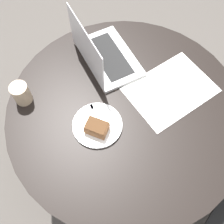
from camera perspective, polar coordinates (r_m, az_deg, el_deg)
ground_plane at (r=1.82m, az=1.99°, el=-9.75°), size 12.00×12.00×0.00m
dining_table at (r=1.31m, az=2.73°, el=-2.32°), size 1.07×1.07×0.71m
paper_document at (r=1.24m, az=12.64°, el=4.75°), size 0.47×0.44×0.00m
plate at (r=1.12m, az=-3.19°, el=-2.85°), size 0.21×0.21×0.01m
cake_slice at (r=1.08m, az=-3.35°, el=-3.42°), size 0.07×0.09×0.05m
fork at (r=1.13m, az=-3.64°, el=-1.08°), size 0.14×0.13×0.00m
coffee_glass at (r=1.21m, az=-19.15°, el=3.83°), size 0.08×0.08×0.10m
laptop at (r=1.28m, az=-1.96°, el=12.32°), size 0.40×0.41×0.25m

